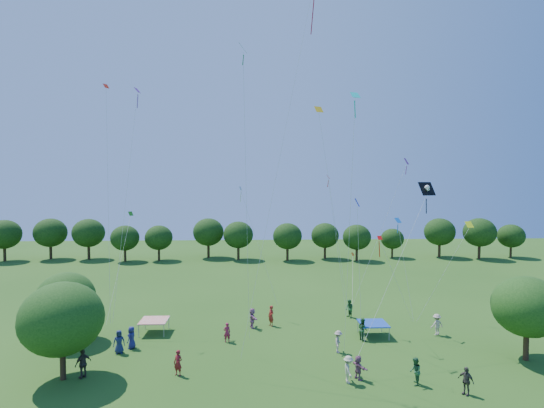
{
  "coord_description": "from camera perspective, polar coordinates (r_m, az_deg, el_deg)",
  "views": [
    {
      "loc": [
        -1.22,
        -13.98,
        12.28
      ],
      "look_at": [
        0.0,
        14.0,
        11.0
      ],
      "focal_mm": 28.0,
      "sensor_mm": 36.0,
      "label": 1
    }
  ],
  "objects": [
    {
      "name": "near_tree_west",
      "position": [
        30.5,
        -26.41,
        -13.65
      ],
      "size": [
        5.08,
        5.08,
        6.17
      ],
      "color": "#422B19",
      "rests_on": "ground"
    },
    {
      "name": "near_tree_north",
      "position": [
        37.64,
        -25.96,
        -11.29
      ],
      "size": [
        4.43,
        4.43,
        5.4
      ],
      "color": "#422B19",
      "rests_on": "ground"
    },
    {
      "name": "near_tree_east",
      "position": [
        35.21,
        31.08,
        -11.73
      ],
      "size": [
        4.64,
        4.64,
        5.88
      ],
      "color": "#422B19",
      "rests_on": "ground"
    },
    {
      "name": "treeline",
      "position": [
        69.89,
        -2.9,
        -4.12
      ],
      "size": [
        88.01,
        8.77,
        6.77
      ],
      "color": "#422B19",
      "rests_on": "ground"
    },
    {
      "name": "tent_red_stripe",
      "position": [
        37.65,
        -15.57,
        -14.86
      ],
      "size": [
        2.2,
        2.2,
        1.1
      ],
      "color": "red",
      "rests_on": "ground"
    },
    {
      "name": "tent_blue",
      "position": [
        36.58,
        13.44,
        -15.36
      ],
      "size": [
        2.2,
        2.2,
        1.1
      ],
      "color": "#1941A5",
      "rests_on": "ground"
    },
    {
      "name": "crowd_person_0",
      "position": [
        38.01,
        -23.04,
        -15.17
      ],
      "size": [
        0.77,
        0.9,
        1.61
      ],
      "primitive_type": "imported",
      "rotation": [
        0.0,
        0.0,
        1.04
      ],
      "color": "#1B1A4C",
      "rests_on": "ground"
    },
    {
      "name": "crowd_person_1",
      "position": [
        34.7,
        -6.07,
        -16.78
      ],
      "size": [
        0.65,
        0.52,
        1.53
      ],
      "primitive_type": "imported",
      "rotation": [
        0.0,
        0.0,
        3.45
      ],
      "color": "maroon",
      "rests_on": "ground"
    },
    {
      "name": "crowd_person_2",
      "position": [
        40.88,
        10.36,
        -13.69
      ],
      "size": [
        0.68,
        0.92,
        1.67
      ],
      "primitive_type": "imported",
      "rotation": [
        0.0,
        0.0,
        5.03
      ],
      "color": "#2A622E",
      "rests_on": "ground"
    },
    {
      "name": "crowd_person_3",
      "position": [
        32.89,
        8.91,
        -17.82
      ],
      "size": [
        0.78,
        1.15,
        1.62
      ],
      "primitive_type": "imported",
      "rotation": [
        0.0,
        0.0,
        1.26
      ],
      "color": "#A79285",
      "rests_on": "ground"
    },
    {
      "name": "crowd_person_4",
      "position": [
        29.12,
        24.63,
        -20.79
      ],
      "size": [
        0.9,
        1.05,
        1.65
      ],
      "primitive_type": "imported",
      "rotation": [
        0.0,
        0.0,
        5.29
      ],
      "color": "#433E36",
      "rests_on": "ground"
    },
    {
      "name": "crowd_person_5",
      "position": [
        37.63,
        -2.66,
        -15.07
      ],
      "size": [
        0.98,
        1.69,
        1.71
      ],
      "primitive_type": "imported",
      "rotation": [
        0.0,
        0.0,
        1.84
      ],
      "color": "#AF6691",
      "rests_on": "ground"
    },
    {
      "name": "crowd_person_6",
      "position": [
        34.28,
        -19.87,
        -17.03
      ],
      "size": [
        0.91,
        0.62,
        1.69
      ],
      "primitive_type": "imported",
      "rotation": [
        0.0,
        0.0,
        0.22
      ],
      "color": "navy",
      "rests_on": "ground"
    },
    {
      "name": "crowd_person_7",
      "position": [
        29.72,
        -12.52,
        -20.14
      ],
      "size": [
        0.72,
        0.61,
        1.63
      ],
      "primitive_type": "imported",
      "rotation": [
        0.0,
        0.0,
        5.86
      ],
      "color": "maroon",
      "rests_on": "ground"
    },
    {
      "name": "crowd_person_8",
      "position": [
        35.62,
        12.09,
        -16.13
      ],
      "size": [
        0.67,
        0.95,
        1.73
      ],
      "primitive_type": "imported",
      "rotation": [
        0.0,
        0.0,
        1.83
      ],
      "color": "#235228",
      "rests_on": "ground"
    },
    {
      "name": "crowd_person_9",
      "position": [
        38.39,
        21.29,
        -14.86
      ],
      "size": [
        1.22,
        0.77,
        1.73
      ],
      "primitive_type": "imported",
      "rotation": [
        0.0,
        0.0,
        3.39
      ],
      "color": "#B29E8E",
      "rests_on": "ground"
    },
    {
      "name": "crowd_person_10",
      "position": [
        31.13,
        -24.06,
        -18.99
      ],
      "size": [
        1.05,
        1.17,
        1.86
      ],
      "primitive_type": "imported",
      "rotation": [
        0.0,
        0.0,
        4.07
      ],
      "color": "#372F2C",
      "rests_on": "ground"
    },
    {
      "name": "crowd_person_11",
      "position": [
        29.14,
        11.53,
        -20.72
      ],
      "size": [
        1.04,
        1.5,
        1.52
      ],
      "primitive_type": "imported",
      "rotation": [
        0.0,
        0.0,
        1.99
      ],
      "color": "#8C5272",
      "rests_on": "ground"
    },
    {
      "name": "crowd_person_12",
      "position": [
        34.91,
        -18.36,
        -16.67
      ],
      "size": [
        0.67,
        0.91,
        1.66
      ],
      "primitive_type": "imported",
      "rotation": [
        0.0,
        0.0,
        4.41
      ],
      "color": "navy",
      "rests_on": "ground"
    },
    {
      "name": "crowd_person_13",
      "position": [
        38.05,
        -0.13,
        -14.81
      ],
      "size": [
        0.71,
        0.79,
        1.78
      ],
      "primitive_type": "imported",
      "rotation": [
        0.0,
        0.0,
        5.28
      ],
      "color": "maroon",
      "rests_on": "ground"
    },
    {
      "name": "crowd_person_14",
      "position": [
        29.26,
        18.69,
        -20.55
      ],
      "size": [
        0.71,
        0.93,
        1.67
      ],
      "primitive_type": "imported",
      "rotation": [
        0.0,
        0.0,
        4.35
      ],
      "color": "#245631",
      "rests_on": "ground"
    },
    {
      "name": "crowd_person_15",
      "position": [
        28.53,
        10.24,
        -21.05
      ],
      "size": [
        0.5,
        1.11,
        1.69
      ],
      "primitive_type": "imported",
      "rotation": [
        0.0,
        0.0,
        1.57
      ],
      "color": "#ACAB8A",
      "rests_on": "ground"
    },
    {
      "name": "pirate_kite",
      "position": [
        34.88,
        19.99,
        1.63
      ],
      "size": [
        7.7,
        7.01,
        11.19
      ],
      "color": "black"
    },
    {
      "name": "red_high_kite",
      "position": [
        30.91,
        4.0,
        20.26
      ],
      "size": [
        5.36,
        3.93,
        25.35
      ],
      "color": "red"
    },
    {
      "name": "small_kite_0",
      "position": [
        34.04,
        15.09,
        -6.94
      ],
      "size": [
        3.33,
        1.43,
        7.08
      ],
      "color": "red"
    },
    {
      "name": "small_kite_1",
      "position": [
        44.05,
        10.79,
        -7.92
      ],
      "size": [
        1.48,
        5.54,
        3.95
      ],
      "color": "#FF5C0D"
    },
    {
      "name": "small_kite_2",
      "position": [
        35.55,
        24.09,
        -4.41
      ],
      "size": [
        3.71,
        1.79,
        8.19
      ],
      "color": "#E3F816"
    },
    {
      "name": "small_kite_3",
      "position": [
        30.69,
        -3.74,
        13.13
      ],
      "size": [
        0.69,
        0.78,
        20.83
      ],
      "color": "#178328"
    },
    {
      "name": "small_kite_4",
      "position": [
        37.12,
        16.83,
        -3.97
      ],
      "size": [
        1.03,
        2.33,
        8.19
      ],
      "color": "blue"
    },
    {
      "name": "small_kite_5",
      "position": [
        41.96,
        16.65,
        2.68
      ],
      "size": [
        5.98,
        2.69,
        13.51
      ],
      "color": "#A01A80"
    },
    {
      "name": "small_kite_6",
      "position": [
        40.3,
        -3.21,
        -1.35
      ],
      "size": [
        3.61,
        3.11,
        10.81
      ],
      "color": "silver"
    },
    {
      "name": "small_kite_7",
      "position": [
        26.49,
        10.78,
        6.12
      ],
      "size": [
        0.61,
        2.19,
        16.52
      ],
      "color": "#0DC9B8"
    },
    {
      "name": "small_kite_8",
      "position": [
        38.95,
        -21.28,
        6.68
      ],
      "size": [
        1.84,
        4.9,
        19.83
      ],
      "color": "red"
    },
    {
      "name": "small_kite_9",
      "position": [
        37.14,
        8.07,
        -0.46
      ],
      "size": [
        1.49,
        2.09,
        11.84
      ],
      "color": "#F62D0C"
    },
    {
      "name": "small_kite_10",
      "position": [
        34.12,
        7.14,
        6.85
      ],
      "size": [
        3.2,
        1.62,
        17.14
      ],
      "color": "gold"
    },
    {
      "name": "small_kite_11",
      "position": [
        42.45,
        -19.03,
        -4.0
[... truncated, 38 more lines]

